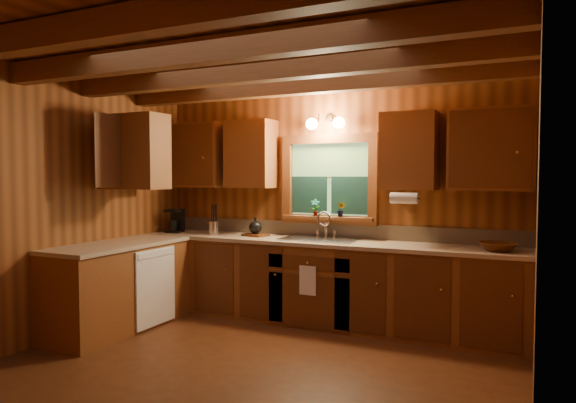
{
  "coord_description": "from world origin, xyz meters",
  "views": [
    {
      "loc": [
        2.09,
        -3.6,
        1.59
      ],
      "look_at": [
        0.0,
        0.8,
        1.35
      ],
      "focal_mm": 32.64,
      "sensor_mm": 36.0,
      "label": 1
    }
  ],
  "objects_px": {
    "sink": "(320,244)",
    "cutting_board": "(255,235)",
    "wicker_basket": "(498,247)",
    "coffee_maker": "(176,221)"
  },
  "relations": [
    {
      "from": "wicker_basket",
      "to": "cutting_board",
      "type": "bearing_deg",
      "value": 177.83
    },
    {
      "from": "cutting_board",
      "to": "wicker_basket",
      "type": "relative_size",
      "value": 0.82
    },
    {
      "from": "sink",
      "to": "cutting_board",
      "type": "relative_size",
      "value": 3.03
    },
    {
      "from": "cutting_board",
      "to": "wicker_basket",
      "type": "height_order",
      "value": "wicker_basket"
    },
    {
      "from": "coffee_maker",
      "to": "cutting_board",
      "type": "distance_m",
      "value": 1.08
    },
    {
      "from": "sink",
      "to": "wicker_basket",
      "type": "bearing_deg",
      "value": -2.51
    },
    {
      "from": "sink",
      "to": "coffee_maker",
      "type": "distance_m",
      "value": 1.89
    },
    {
      "from": "coffee_maker",
      "to": "wicker_basket",
      "type": "distance_m",
      "value": 3.67
    },
    {
      "from": "sink",
      "to": "cutting_board",
      "type": "bearing_deg",
      "value": 178.59
    },
    {
      "from": "coffee_maker",
      "to": "wicker_basket",
      "type": "bearing_deg",
      "value": -6.91
    }
  ]
}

